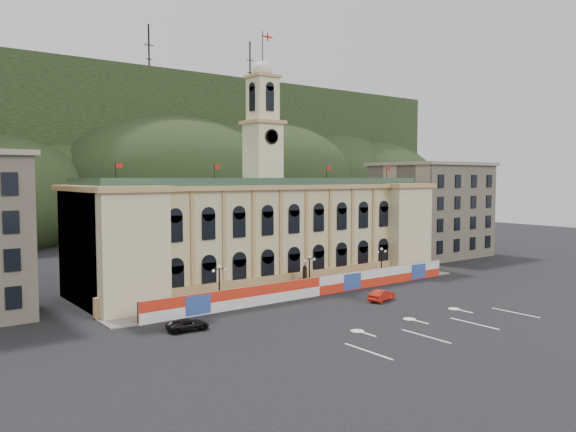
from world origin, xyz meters
TOP-DOWN VIEW (x-y plane):
  - ground at (0.00, 0.00)m, footprint 260.00×260.00m
  - lane_markings at (0.00, -5.00)m, footprint 26.00×10.00m
  - hill_ridge at (0.03, 121.99)m, footprint 230.00×80.00m
  - city_hall at (0.00, 27.63)m, footprint 56.20×17.60m
  - side_building_right at (43.00, 30.93)m, footprint 21.00×17.00m
  - hoarding_fence at (0.06, 15.07)m, footprint 50.00×0.44m
  - pavement at (0.00, 17.75)m, footprint 56.00×5.50m
  - statue at (0.00, 18.00)m, footprint 1.40×1.40m
  - lamp_left at (-14.00, 17.00)m, footprint 1.96×0.44m
  - lamp_center at (0.00, 17.00)m, footprint 1.96×0.44m
  - lamp_right at (14.00, 17.00)m, footprint 1.96×0.44m
  - red_sedan at (4.30, 7.75)m, footprint 3.50×5.06m
  - black_suv at (-21.76, 10.07)m, footprint 3.00×4.84m

SIDE VIEW (x-z plane):
  - ground at x=0.00m, z-range 0.00..0.00m
  - lane_markings at x=0.00m, z-range -0.01..0.01m
  - pavement at x=0.00m, z-range 0.00..0.16m
  - black_suv at x=-21.76m, z-range 0.00..1.22m
  - red_sedan at x=4.30m, z-range 0.00..1.44m
  - statue at x=0.00m, z-range -0.67..3.05m
  - hoarding_fence at x=0.06m, z-range 0.00..2.50m
  - lamp_left at x=-14.00m, z-range 0.50..5.65m
  - lamp_center at x=0.00m, z-range 0.50..5.65m
  - lamp_right at x=14.00m, z-range 0.50..5.65m
  - city_hall at x=0.00m, z-range -10.70..26.40m
  - side_building_right at x=43.00m, z-range 0.03..18.63m
  - hill_ridge at x=0.03m, z-range -12.52..51.48m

